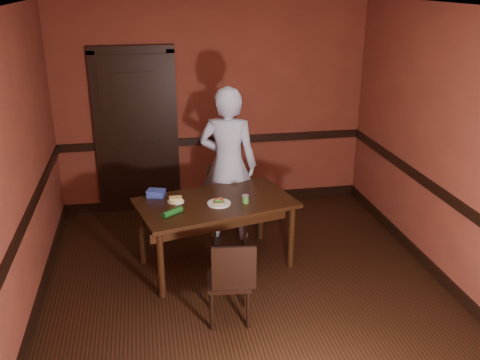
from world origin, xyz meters
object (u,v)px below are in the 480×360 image
object	(u,v)px
food_tub	(156,193)
chair_near	(229,279)
dining_table	(216,233)
person	(228,165)
cheese_saucer	(176,200)
chair_far	(231,206)
sandwich_plate	(219,203)
sauce_jar	(245,199)

from	to	relation	value
food_tub	chair_near	bearing A→B (deg)	-45.49
dining_table	person	distance (m)	0.87
person	chair_near	bearing A→B (deg)	100.00
cheese_saucer	food_tub	xyz separation A→B (m)	(-0.19, 0.17, 0.02)
chair_near	food_tub	bearing A→B (deg)	-58.41
cheese_saucer	food_tub	world-z (taller)	food_tub
chair_far	sandwich_plate	bearing A→B (deg)	-97.01
chair_far	chair_near	world-z (taller)	chair_far
chair_far	cheese_saucer	size ratio (longest dim) A/B	5.06
chair_near	person	distance (m)	1.73
chair_far	cheese_saucer	bearing A→B (deg)	-130.57
dining_table	food_tub	size ratio (longest dim) A/B	7.26
sauce_jar	cheese_saucer	world-z (taller)	sauce_jar
food_tub	cheese_saucer	bearing A→B (deg)	-22.80
dining_table	food_tub	xyz separation A→B (m)	(-0.60, 0.23, 0.41)
person	food_tub	xyz separation A→B (m)	(-0.84, -0.42, -0.12)
chair_far	food_tub	size ratio (longest dim) A/B	4.00
dining_table	chair_near	bearing A→B (deg)	-105.05
dining_table	sauce_jar	world-z (taller)	sauce_jar
dining_table	cheese_saucer	world-z (taller)	cheese_saucer
person	food_tub	distance (m)	0.95
dining_table	person	size ratio (longest dim) A/B	0.87
chair_near	sauce_jar	distance (m)	1.02
chair_near	person	bearing A→B (deg)	-92.91
person	food_tub	bearing A→B (deg)	45.67
person	sandwich_plate	world-z (taller)	person
person	sandwich_plate	size ratio (longest dim) A/B	7.53
sauce_jar	food_tub	size ratio (longest dim) A/B	0.39
sandwich_plate	cheese_saucer	size ratio (longest dim) A/B	1.39
chair_far	cheese_saucer	world-z (taller)	chair_far
cheese_saucer	food_tub	size ratio (longest dim) A/B	0.79
chair_near	sauce_jar	world-z (taller)	sauce_jar
dining_table	sandwich_plate	size ratio (longest dim) A/B	6.58
sauce_jar	cheese_saucer	size ratio (longest dim) A/B	0.49
sandwich_plate	chair_far	bearing A→B (deg)	70.39
sauce_jar	chair_near	bearing A→B (deg)	-109.90
sauce_jar	food_tub	bearing A→B (deg)	160.07
sandwich_plate	food_tub	bearing A→B (deg)	153.57
chair_far	chair_near	size ratio (longest dim) A/B	1.07
chair_near	sauce_jar	size ratio (longest dim) A/B	9.58
food_tub	person	bearing A→B (deg)	45.68
food_tub	chair_far	bearing A→B (deg)	39.76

